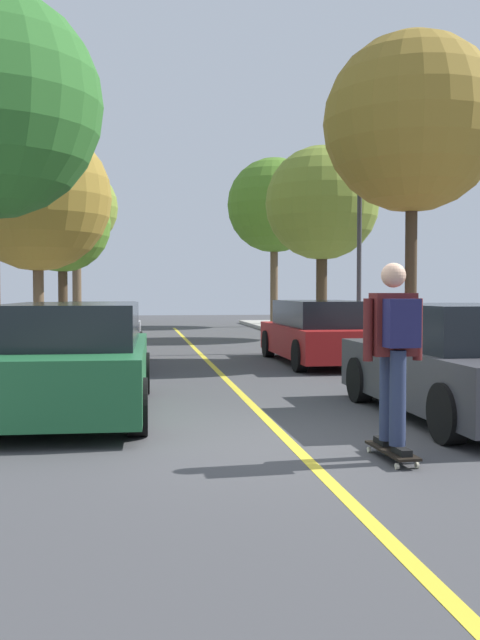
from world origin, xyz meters
TOP-DOWN VIEW (x-y plane):
  - ground at (0.00, 0.00)m, footprint 80.00×80.00m
  - center_line at (0.00, 4.00)m, footprint 0.12×39.20m
  - parked_car_left_nearest at (-2.39, 2.21)m, footprint 2.03×4.66m
  - parked_car_left_near at (-2.39, 8.20)m, footprint 1.89×4.54m
  - parked_car_right_nearest at (2.39, 1.14)m, footprint 1.88×4.27m
  - parked_car_right_near at (2.39, 7.98)m, footprint 1.92×4.65m
  - street_tree_left_near at (-4.48, 14.75)m, footprint 4.35×4.35m
  - street_tree_left_far at (-4.48, 21.88)m, footprint 3.80×3.80m
  - street_tree_left_farthest at (-4.48, 28.60)m, footprint 4.02×4.02m
  - street_tree_right_nearest at (4.48, 8.04)m, footprint 3.93×3.93m
  - street_tree_right_near at (4.48, 15.86)m, footprint 3.74×3.74m
  - street_tree_right_far at (4.48, 24.17)m, footprint 4.17×4.17m
  - fire_hydrant at (-3.89, 5.79)m, footprint 0.20×0.20m
  - streetlamp at (4.14, 10.76)m, footprint 0.36×0.24m
  - skateboard at (0.78, -0.88)m, footprint 0.26×0.85m
  - skateboarder at (0.78, -0.91)m, footprint 0.58×0.70m

SIDE VIEW (x-z plane):
  - ground at x=0.00m, z-range 0.00..0.00m
  - center_line at x=0.00m, z-range 0.00..0.01m
  - skateboard at x=0.78m, z-range 0.04..0.14m
  - fire_hydrant at x=-3.89m, z-range 0.14..0.84m
  - parked_car_left_near at x=-2.39m, z-range 0.00..1.35m
  - parked_car_right_nearest at x=2.39m, z-range -0.03..1.39m
  - parked_car_right_near at x=2.39m, z-range -0.01..1.37m
  - parked_car_left_nearest at x=-2.39m, z-range -0.01..1.42m
  - skateboarder at x=0.78m, z-range 0.23..1.97m
  - streetlamp at x=4.14m, z-range 0.54..5.74m
  - street_tree_left_far at x=-4.48m, z-range 1.22..7.22m
  - street_tree_left_near at x=-4.48m, z-range 1.15..7.54m
  - street_tree_right_near at x=4.48m, z-range 1.36..7.57m
  - street_tree_right_nearest at x=4.48m, z-range 1.72..8.86m
  - street_tree_right_far at x=4.48m, z-range 1.70..9.04m
  - street_tree_left_farthest at x=-4.48m, z-range 1.85..9.38m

